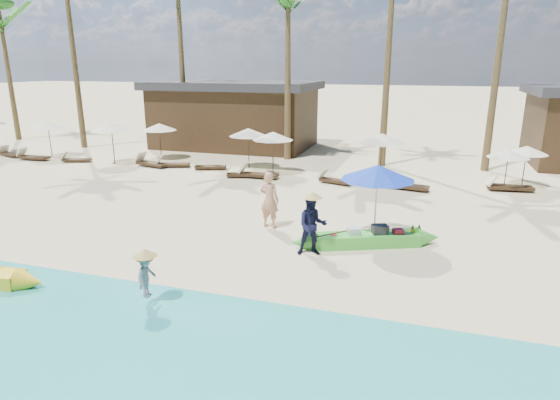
% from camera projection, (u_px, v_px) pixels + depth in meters
% --- Properties ---
extents(ground, '(240.00, 240.00, 0.00)m').
position_uv_depth(ground, '(258.00, 256.00, 13.59)').
color(ground, beige).
rests_on(ground, ground).
extents(wet_sand_strip, '(240.00, 4.50, 0.01)m').
position_uv_depth(wet_sand_strip, '(170.00, 354.00, 9.01)').
color(wet_sand_strip, tan).
rests_on(wet_sand_strip, ground).
extents(green_canoe, '(4.90, 2.36, 0.66)m').
position_uv_depth(green_canoe, '(366.00, 239.00, 14.34)').
color(green_canoe, green).
rests_on(green_canoe, ground).
extents(tourist, '(0.79, 0.60, 1.94)m').
position_uv_depth(tourist, '(269.00, 200.00, 15.78)').
color(tourist, tan).
rests_on(tourist, ground).
extents(vendor_green, '(1.04, 0.92, 1.78)m').
position_uv_depth(vendor_green, '(312.00, 226.00, 13.52)').
color(vendor_green, black).
rests_on(vendor_green, ground).
extents(vendor_yellow, '(0.44, 0.71, 1.07)m').
position_uv_depth(vendor_yellow, '(146.00, 275.00, 10.74)').
color(vendor_yellow, gray).
rests_on(vendor_yellow, ground).
extents(blue_umbrella, '(2.27, 2.27, 2.45)m').
position_uv_depth(blue_umbrella, '(378.00, 172.00, 14.22)').
color(blue_umbrella, '#99999E').
rests_on(blue_umbrella, ground).
extents(resort_parasol_1, '(2.11, 2.11, 2.17)m').
position_uv_depth(resort_parasol_1, '(48.00, 124.00, 27.69)').
color(resort_parasol_1, '#382717').
rests_on(resort_parasol_1, ground).
extents(lounger_1_left, '(1.77, 0.99, 0.57)m').
position_uv_depth(lounger_1_left, '(9.00, 153.00, 28.31)').
color(lounger_1_left, '#382717').
rests_on(lounger_1_left, ground).
extents(lounger_1_right, '(1.95, 0.69, 0.65)m').
position_uv_depth(lounger_1_right, '(32.00, 156.00, 27.26)').
color(lounger_1_right, '#382717').
rests_on(lounger_1_right, ground).
extents(resort_parasol_2, '(2.22, 2.22, 2.29)m').
position_uv_depth(resort_parasol_2, '(111.00, 127.00, 25.73)').
color(resort_parasol_2, '#382717').
rests_on(resort_parasol_2, ground).
extents(lounger_2_left, '(1.70, 1.02, 0.55)m').
position_uv_depth(lounger_2_left, '(75.00, 159.00, 26.68)').
color(lounger_2_left, '#382717').
rests_on(lounger_2_left, ground).
extents(resort_parasol_3, '(2.02, 2.02, 2.08)m').
position_uv_depth(resort_parasol_3, '(159.00, 127.00, 27.15)').
color(resort_parasol_3, '#382717').
rests_on(resort_parasol_3, ground).
extents(lounger_3_left, '(2.07, 1.03, 0.67)m').
position_uv_depth(lounger_3_left, '(150.00, 162.00, 25.52)').
color(lounger_3_left, '#382717').
rests_on(lounger_3_left, ground).
extents(lounger_3_right, '(1.87, 1.11, 0.61)m').
position_uv_depth(lounger_3_right, '(172.00, 164.00, 25.35)').
color(lounger_3_right, '#382717').
rests_on(lounger_3_right, ground).
extents(resort_parasol_4, '(2.08, 2.08, 2.14)m').
position_uv_depth(resort_parasol_4, '(248.00, 132.00, 24.62)').
color(resort_parasol_4, '#382717').
rests_on(resort_parasol_4, ground).
extents(lounger_4_left, '(1.81, 1.05, 0.59)m').
position_uv_depth(lounger_4_left, '(208.00, 166.00, 24.79)').
color(lounger_4_left, '#382717').
rests_on(lounger_4_left, ground).
extents(lounger_4_right, '(1.79, 0.99, 0.58)m').
position_uv_depth(lounger_4_right, '(241.00, 174.00, 23.05)').
color(lounger_4_right, '#382717').
rests_on(lounger_4_right, ground).
extents(resort_parasol_5, '(2.08, 2.08, 2.14)m').
position_uv_depth(resort_parasol_5, '(273.00, 136.00, 23.38)').
color(resort_parasol_5, '#382717').
rests_on(resort_parasol_5, ground).
extents(lounger_5_left, '(1.95, 0.63, 0.66)m').
position_uv_depth(lounger_5_left, '(257.00, 174.00, 22.93)').
color(lounger_5_left, '#382717').
rests_on(lounger_5_left, ground).
extents(resort_parasol_6, '(2.25, 2.25, 2.32)m').
position_uv_depth(resort_parasol_6, '(382.00, 138.00, 21.57)').
color(resort_parasol_6, '#382717').
rests_on(resort_parasol_6, ground).
extents(lounger_6_left, '(1.74, 0.98, 0.57)m').
position_uv_depth(lounger_6_left, '(333.00, 179.00, 21.90)').
color(lounger_6_left, '#382717').
rests_on(lounger_6_left, ground).
extents(lounger_6_right, '(1.81, 1.06, 0.59)m').
position_uv_depth(lounger_6_right, '(392.00, 180.00, 21.76)').
color(lounger_6_right, '#382717').
rests_on(lounger_6_right, ground).
extents(resort_parasol_7, '(1.78, 1.78, 1.83)m').
position_uv_depth(resort_parasol_7, '(508.00, 154.00, 20.27)').
color(resort_parasol_7, '#382717').
rests_on(resort_parasol_7, ground).
extents(lounger_7_left, '(2.05, 0.96, 0.67)m').
position_uv_depth(lounger_7_left, '(404.00, 184.00, 20.86)').
color(lounger_7_left, '#382717').
rests_on(lounger_7_left, ground).
extents(lounger_7_right, '(2.01, 0.84, 0.66)m').
position_uv_depth(lounger_7_right, '(507.00, 186.00, 20.59)').
color(lounger_7_right, '#382717').
rests_on(lounger_7_right, ground).
extents(resort_parasol_8, '(1.82, 1.82, 1.87)m').
position_uv_depth(resort_parasol_8, '(527.00, 150.00, 20.92)').
color(resort_parasol_8, '#382717').
rests_on(resort_parasol_8, ground).
extents(lounger_8_left, '(1.89, 0.64, 0.64)m').
position_uv_depth(lounger_8_left, '(506.00, 185.00, 20.73)').
color(lounger_8_left, '#382717').
rests_on(lounger_8_left, ground).
extents(palm_0, '(2.08, 2.08, 9.90)m').
position_uv_depth(palm_0, '(1.00, 24.00, 32.59)').
color(palm_0, brown).
rests_on(palm_0, ground).
extents(palm_3, '(2.08, 2.08, 10.52)m').
position_uv_depth(palm_3, '(288.00, 3.00, 25.24)').
color(palm_3, brown).
rests_on(palm_3, ground).
extents(pavilion_west, '(10.80, 6.60, 4.30)m').
position_uv_depth(pavilion_west, '(235.00, 114.00, 31.32)').
color(pavilion_west, '#382717').
rests_on(pavilion_west, ground).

